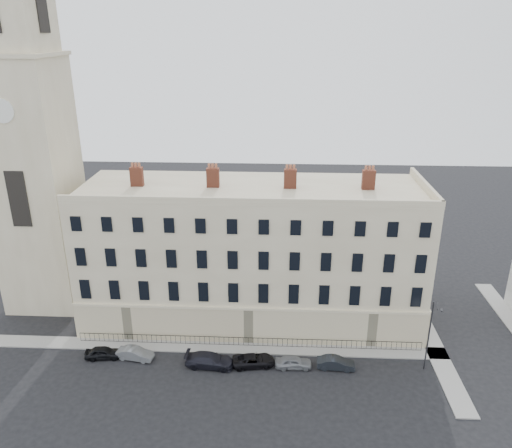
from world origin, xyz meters
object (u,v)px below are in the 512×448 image
object	(u,v)px
car_d	(254,360)
car_a	(103,353)
car_e	(293,362)
car_f	(336,363)
streetlamp	(430,333)
car_b	(135,354)
car_c	(210,360)

from	to	relation	value
car_d	car_a	bearing A→B (deg)	79.28
car_e	car_f	bearing A→B (deg)	-91.30
car_f	streetlamp	bearing A→B (deg)	-85.01
car_e	streetlamp	bearing A→B (deg)	-90.66
car_b	streetlamp	size ratio (longest dim) A/B	0.50
car_b	car_f	bearing A→B (deg)	-82.94
car_e	car_f	size ratio (longest dim) A/B	0.97
car_b	car_f	world-z (taller)	car_b
car_a	car_e	world-z (taller)	car_e
car_f	streetlamp	xyz separation A→B (m)	(8.50, 0.26, 3.49)
car_d	car_e	world-z (taller)	car_e
car_c	car_e	world-z (taller)	car_c
car_a	streetlamp	size ratio (longest dim) A/B	0.48
car_e	car_a	bearing A→B (deg)	86.05
car_b	car_c	distance (m)	7.54
car_b	car_c	size ratio (longest dim) A/B	0.78
car_a	car_d	distance (m)	14.90
car_b	car_c	world-z (taller)	car_c
car_a	car_d	size ratio (longest dim) A/B	0.86
car_d	car_f	world-z (taller)	car_f
car_a	car_d	xyz separation A→B (m)	(14.90, -0.45, -0.03)
streetlamp	car_d	bearing A→B (deg)	-163.88
car_c	car_e	size ratio (longest dim) A/B	1.33
car_b	car_e	world-z (taller)	car_b
car_c	streetlamp	bearing A→B (deg)	-84.20
car_b	car_c	bearing A→B (deg)	-87.38
car_c	car_d	world-z (taller)	car_c
car_a	car_c	bearing A→B (deg)	-101.08
car_e	streetlamp	size ratio (longest dim) A/B	0.48
car_b	car_e	size ratio (longest dim) A/B	1.04
car_a	car_b	bearing A→B (deg)	-97.02
car_e	car_c	bearing A→B (deg)	89.30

